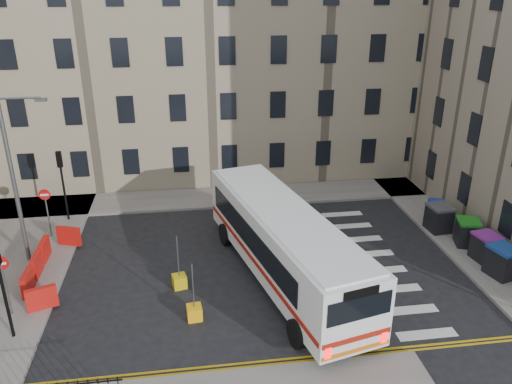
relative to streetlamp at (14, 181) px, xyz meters
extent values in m
plane|color=black|center=(13.00, -2.00, -4.34)|extent=(120.00, 120.00, 0.00)
cube|color=slate|center=(7.00, 6.60, -4.26)|extent=(36.00, 3.20, 0.15)
cube|color=slate|center=(22.00, 2.00, -4.26)|extent=(2.40, 26.00, 0.15)
cube|color=slate|center=(-1.00, -1.00, -4.26)|extent=(6.00, 22.00, 0.15)
cube|color=gray|center=(6.00, 13.50, 3.66)|extent=(38.00, 10.50, 16.00)
cylinder|color=black|center=(1.00, 4.50, -2.59)|extent=(0.12, 0.12, 3.20)
cube|color=black|center=(1.00, 4.50, -0.54)|extent=(0.28, 0.22, 0.90)
cylinder|color=black|center=(1.00, -6.00, -2.59)|extent=(0.12, 0.12, 3.20)
cylinder|color=#595B5E|center=(0.00, 0.00, -0.19)|extent=(0.20, 0.20, 8.00)
cylinder|color=#595B5E|center=(0.50, 2.50, -2.99)|extent=(0.08, 0.08, 2.40)
cube|color=red|center=(0.50, 2.50, -1.49)|extent=(0.60, 0.04, 0.60)
cylinder|color=#595B5E|center=(0.50, -4.50, -2.99)|extent=(0.08, 0.08, 2.40)
cube|color=red|center=(0.80, -3.00, -3.69)|extent=(0.25, 1.25, 1.00)
cube|color=red|center=(0.80, -1.50, -3.69)|extent=(0.25, 1.25, 1.00)
cube|color=red|center=(0.80, 0.00, -3.69)|extent=(0.25, 1.25, 1.00)
cube|color=red|center=(1.70, 1.30, -3.69)|extent=(1.26, 0.66, 1.00)
cube|color=red|center=(1.70, -4.30, -3.69)|extent=(1.26, 0.66, 1.00)
cube|color=white|center=(12.12, -3.27, -2.34)|extent=(5.68, 12.90, 2.86)
cube|color=black|center=(10.59, -3.04, -2.11)|extent=(2.38, 9.80, 1.14)
cube|color=black|center=(13.39, -2.38, -2.11)|extent=(2.38, 9.80, 1.14)
cube|color=black|center=(10.67, 2.86, -2.05)|extent=(2.46, 0.64, 1.26)
cube|color=black|center=(13.57, -9.40, -1.76)|extent=(2.46, 0.64, 0.91)
cube|color=#A31A0D|center=(10.71, -3.60, -3.02)|extent=(2.88, 12.03, 0.21)
cube|color=#A31A0D|center=(13.52, -2.93, -3.02)|extent=(2.88, 12.03, 0.21)
cube|color=#FF0C0C|center=(12.46, -9.67, -3.31)|extent=(0.26, 0.11, 0.46)
cube|color=#FF0C0C|center=(14.68, -9.14, -3.31)|extent=(0.26, 0.11, 0.46)
cylinder|color=black|center=(9.75, 0.52, -3.77)|extent=(0.57, 1.19, 1.14)
cylinder|color=black|center=(12.53, 1.18, -3.77)|extent=(0.57, 1.19, 1.14)
cylinder|color=black|center=(11.75, -7.94, -3.77)|extent=(0.57, 1.19, 1.14)
cylinder|color=black|center=(14.54, -7.28, -3.77)|extent=(0.57, 1.19, 1.14)
cube|color=black|center=(22.23, -4.61, -3.53)|extent=(1.36, 1.49, 1.32)
cube|color=navy|center=(22.23, -4.61, -2.80)|extent=(1.43, 1.56, 0.14)
cube|color=black|center=(22.26, -3.16, -3.57)|extent=(1.19, 1.32, 1.24)
cube|color=#77217E|center=(22.26, -3.16, -2.89)|extent=(1.25, 1.39, 0.13)
cube|color=black|center=(22.18, -1.57, -3.56)|extent=(1.34, 1.45, 1.25)
cube|color=#197019|center=(22.18, -1.57, -2.87)|extent=(1.40, 1.51, 0.13)
cube|color=black|center=(21.51, 0.19, -3.53)|extent=(1.19, 1.35, 1.32)
cube|color=#3E3E41|center=(21.51, 0.19, -2.80)|extent=(1.25, 1.41, 0.14)
cube|color=black|center=(22.00, 1.41, -3.67)|extent=(1.12, 1.20, 1.03)
cube|color=navy|center=(22.00, 1.41, -3.10)|extent=(1.18, 1.26, 0.11)
cube|color=#FAB00D|center=(7.98, -5.71, -4.04)|extent=(0.66, 0.66, 0.60)
cube|color=gold|center=(7.37, -3.27, -4.04)|extent=(0.72, 0.72, 0.60)
camera|label=1|loc=(8.09, -22.83, 8.41)|focal=35.00mm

